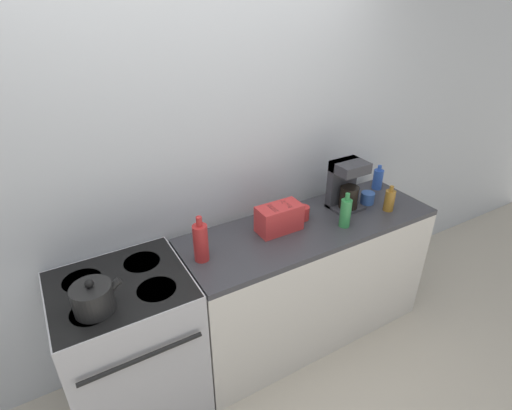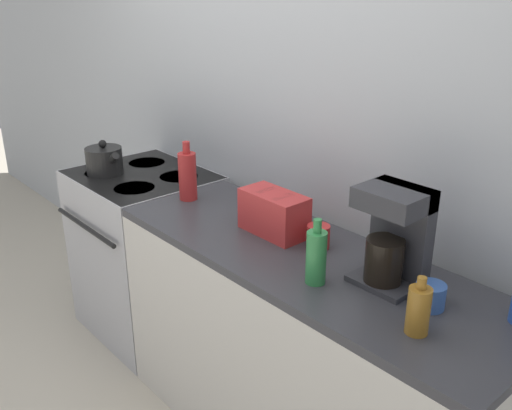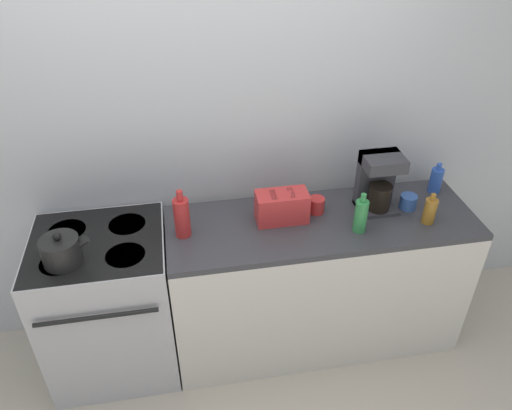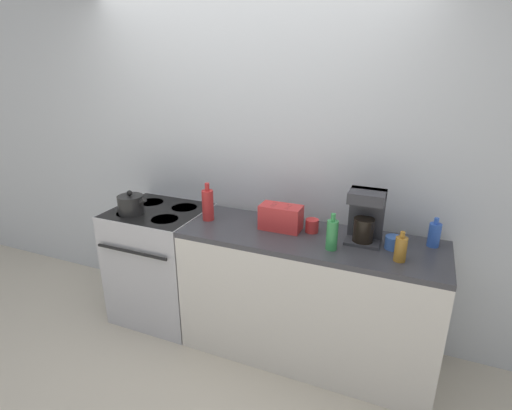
{
  "view_description": "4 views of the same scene",
  "coord_description": "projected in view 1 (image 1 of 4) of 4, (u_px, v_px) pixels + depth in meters",
  "views": [
    {
      "loc": [
        -0.81,
        -1.44,
        2.3
      ],
      "look_at": [
        0.25,
        0.39,
        1.13
      ],
      "focal_mm": 28.0,
      "sensor_mm": 36.0,
      "label": 1
    },
    {
      "loc": [
        1.94,
        -1.11,
        1.91
      ],
      "look_at": [
        0.3,
        0.32,
        1.03
      ],
      "focal_mm": 40.0,
      "sensor_mm": 36.0,
      "label": 2
    },
    {
      "loc": [
        -0.14,
        -1.84,
        2.59
      ],
      "look_at": [
        0.25,
        0.36,
        1.04
      ],
      "focal_mm": 35.0,
      "sensor_mm": 36.0,
      "label": 3
    },
    {
      "loc": [
        1.22,
        -2.06,
        2.04
      ],
      "look_at": [
        0.21,
        0.34,
        1.09
      ],
      "focal_mm": 28.0,
      "sensor_mm": 36.0,
      "label": 4
    }
  ],
  "objects": [
    {
      "name": "bottle_green",
      "position": [
        346.0,
        213.0,
        2.53
      ],
      "size": [
        0.07,
        0.07,
        0.23
      ],
      "color": "#338C47",
      "rests_on": "counter_block"
    },
    {
      "name": "kettle",
      "position": [
        93.0,
        298.0,
        1.88
      ],
      "size": [
        0.24,
        0.19,
        0.18
      ],
      "color": "black",
      "rests_on": "stove"
    },
    {
      "name": "coffee_maker",
      "position": [
        346.0,
        184.0,
        2.71
      ],
      "size": [
        0.22,
        0.18,
        0.34
      ],
      "color": "#333338",
      "rests_on": "counter_block"
    },
    {
      "name": "stove",
      "position": [
        132.0,
        346.0,
        2.29
      ],
      "size": [
        0.71,
        0.67,
        0.93
      ],
      "color": "#B7B7BC",
      "rests_on": "ground_plane"
    },
    {
      "name": "bottle_red",
      "position": [
        201.0,
        242.0,
        2.21
      ],
      "size": [
        0.08,
        0.08,
        0.28
      ],
      "color": "#B72828",
      "rests_on": "counter_block"
    },
    {
      "name": "bottle_amber",
      "position": [
        389.0,
        200.0,
        2.72
      ],
      "size": [
        0.07,
        0.07,
        0.18
      ],
      "color": "#9E6B23",
      "rests_on": "counter_block"
    },
    {
      "name": "cup_red",
      "position": [
        303.0,
        213.0,
        2.63
      ],
      "size": [
        0.09,
        0.09,
        0.09
      ],
      "color": "red",
      "rests_on": "counter_block"
    },
    {
      "name": "cup_blue",
      "position": [
        367.0,
        198.0,
        2.83
      ],
      "size": [
        0.1,
        0.1,
        0.08
      ],
      "color": "#3860B2",
      "rests_on": "counter_block"
    },
    {
      "name": "counter_block",
      "position": [
        307.0,
        280.0,
        2.82
      ],
      "size": [
        1.73,
        0.59,
        0.93
      ],
      "color": "silver",
      "rests_on": "ground_plane"
    },
    {
      "name": "bottle_blue",
      "position": [
        378.0,
        179.0,
        3.01
      ],
      "size": [
        0.07,
        0.07,
        0.19
      ],
      "color": "#2D56B7",
      "rests_on": "counter_block"
    },
    {
      "name": "toaster",
      "position": [
        279.0,
        218.0,
        2.49
      ],
      "size": [
        0.28,
        0.15,
        0.17
      ],
      "color": "red",
      "rests_on": "counter_block"
    },
    {
      "name": "wall_back",
      "position": [
        196.0,
        171.0,
        2.45
      ],
      "size": [
        8.0,
        0.05,
        2.6
      ],
      "color": "silver",
      "rests_on": "ground_plane"
    },
    {
      "name": "ground_plane",
      "position": [
        252.0,
        394.0,
        2.56
      ],
      "size": [
        12.0,
        12.0,
        0.0
      ],
      "primitive_type": "plane",
      "color": "beige"
    }
  ]
}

